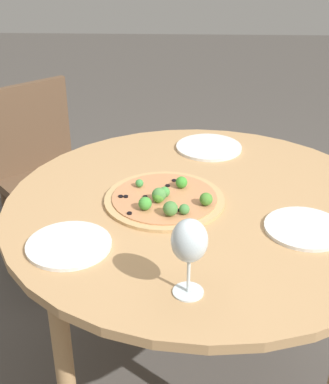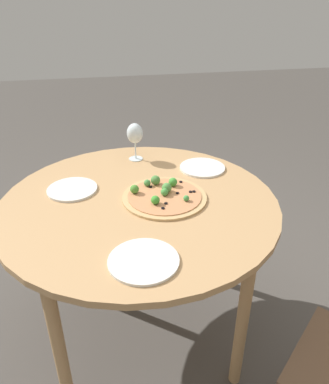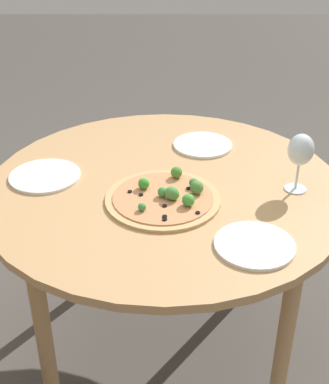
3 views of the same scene
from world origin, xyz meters
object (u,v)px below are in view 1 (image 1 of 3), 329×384
Objects in this scene: pizza at (165,199)px; plate_near at (69,245)px; chair at (47,174)px; plate_far at (305,228)px; wine_glass at (189,242)px; plate_side at (209,147)px.

plate_near is (0.24, 0.24, -0.01)m from pizza.
pizza is at bearing -94.96° from chair.
pizza is (-0.55, 0.76, 0.30)m from chair.
plate_far is (-0.38, 0.14, -0.01)m from pizza.
wine_glass is (-0.07, 0.41, 0.12)m from pizza.
plate_side is (-0.08, -0.81, -0.13)m from wine_glass.
wine_glass is at bearing 41.19° from plate_far.
wine_glass is at bearing 84.51° from plate_side.
wine_glass is 0.37m from plate_near.
wine_glass reaches higher than plate_far.
wine_glass is 0.44m from plate_far.
pizza is 0.34m from plate_near.
pizza is at bearing -81.04° from wine_glass.
chair is 4.55× the size of wine_glass.
chair is 0.84m from plate_side.
plate_near is at bearing 9.30° from plate_far.
plate_near is at bearing 44.98° from pizza.
chair is 2.44× the size of pizza.
pizza is at bearing 70.24° from plate_side.
plate_far is at bearing -170.70° from plate_near.
chair is at bearing -27.11° from plate_side.
wine_glass is at bearing 150.23° from plate_near.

